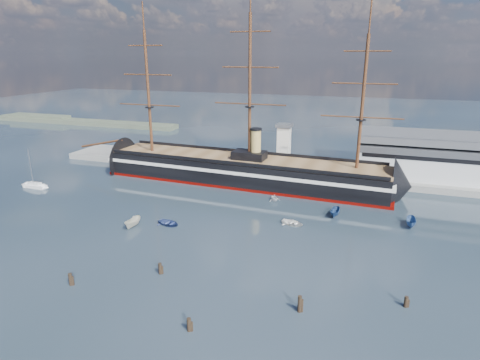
% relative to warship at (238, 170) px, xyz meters
% --- Properties ---
extents(ground, '(600.00, 600.00, 0.00)m').
position_rel_warship_xyz_m(ground, '(8.65, -20.00, -4.04)').
color(ground, '#16242E').
rests_on(ground, ground).
extents(quay, '(180.00, 18.00, 2.00)m').
position_rel_warship_xyz_m(quay, '(18.65, 16.00, -4.04)').
color(quay, slate).
rests_on(quay, ground).
extents(warehouse, '(63.00, 21.00, 11.60)m').
position_rel_warship_xyz_m(warehouse, '(66.65, 20.00, 3.95)').
color(warehouse, '#B7BABC').
rests_on(warehouse, ground).
extents(quay_tower, '(5.00, 5.00, 15.00)m').
position_rel_warship_xyz_m(quay_tower, '(11.65, 13.00, 5.72)').
color(quay_tower, silver).
rests_on(quay_tower, ground).
extents(shoreline, '(120.00, 10.00, 4.00)m').
position_rel_warship_xyz_m(shoreline, '(-130.58, 75.00, -2.59)').
color(shoreline, '#3F4C38').
rests_on(shoreline, ground).
extents(warship, '(113.26, 20.61, 53.94)m').
position_rel_warship_xyz_m(warship, '(0.00, 0.00, 0.00)').
color(warship, black).
rests_on(warship, ground).
extents(sailboat, '(7.58, 2.38, 12.05)m').
position_rel_warship_xyz_m(sailboat, '(-56.46, -25.12, -3.27)').
color(sailboat, silver).
rests_on(sailboat, ground).
extents(motorboat_a, '(6.60, 2.43, 2.64)m').
position_rel_warship_xyz_m(motorboat_a, '(-12.06, -40.79, -4.04)').
color(motorboat_a, beige).
rests_on(motorboat_a, ground).
extents(motorboat_b, '(2.18, 3.80, 1.67)m').
position_rel_warship_xyz_m(motorboat_b, '(-4.71, -37.07, -4.04)').
color(motorboat_b, navy).
rests_on(motorboat_b, ground).
extents(motorboat_c, '(6.62, 2.93, 2.57)m').
position_rel_warship_xyz_m(motorboat_c, '(32.13, -19.13, -4.04)').
color(motorboat_c, navy).
rests_on(motorboat_c, ground).
extents(motorboat_d, '(5.67, 5.25, 1.98)m').
position_rel_warship_xyz_m(motorboat_d, '(15.12, -13.10, -4.04)').
color(motorboat_d, white).
rests_on(motorboat_d, ground).
extents(motorboat_e, '(2.20, 3.62, 1.58)m').
position_rel_warship_xyz_m(motorboat_e, '(23.12, -27.66, -4.04)').
color(motorboat_e, white).
rests_on(motorboat_e, ground).
extents(motorboat_f, '(6.70, 2.69, 2.64)m').
position_rel_warship_xyz_m(motorboat_f, '(49.70, -19.85, -4.04)').
color(motorboat_f, '#345488').
rests_on(motorboat_f, ground).
extents(piling_near_left, '(0.64, 0.64, 3.00)m').
position_rel_warship_xyz_m(piling_near_left, '(-8.62, -65.59, -4.04)').
color(piling_near_left, black).
rests_on(piling_near_left, ground).
extents(piling_near_mid, '(0.64, 0.64, 2.84)m').
position_rel_warship_xyz_m(piling_near_mid, '(16.34, -70.10, -4.04)').
color(piling_near_mid, black).
rests_on(piling_near_mid, ground).
extents(piling_near_right, '(0.64, 0.64, 3.54)m').
position_rel_warship_xyz_m(piling_near_right, '(30.81, -60.42, -4.04)').
color(piling_near_right, black).
rests_on(piling_near_right, ground).
extents(piling_far_right, '(0.64, 0.64, 2.59)m').
position_rel_warship_xyz_m(piling_far_right, '(46.75, -53.75, -4.04)').
color(piling_far_right, black).
rests_on(piling_far_right, ground).
extents(piling_extra, '(0.64, 0.64, 2.88)m').
position_rel_warship_xyz_m(piling_extra, '(4.37, -57.24, -4.04)').
color(piling_extra, black).
rests_on(piling_extra, ground).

